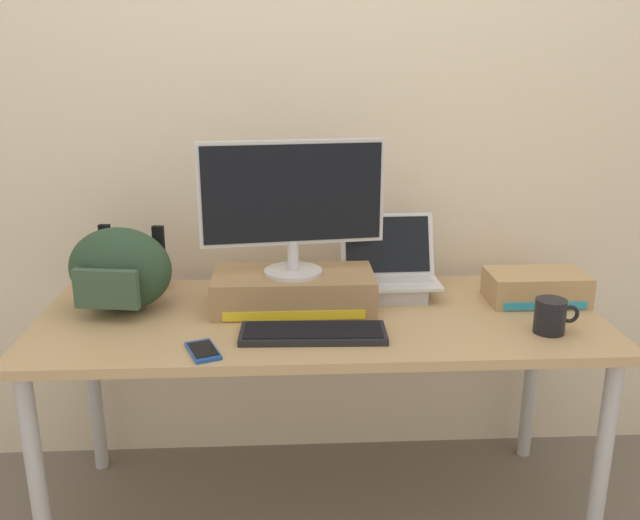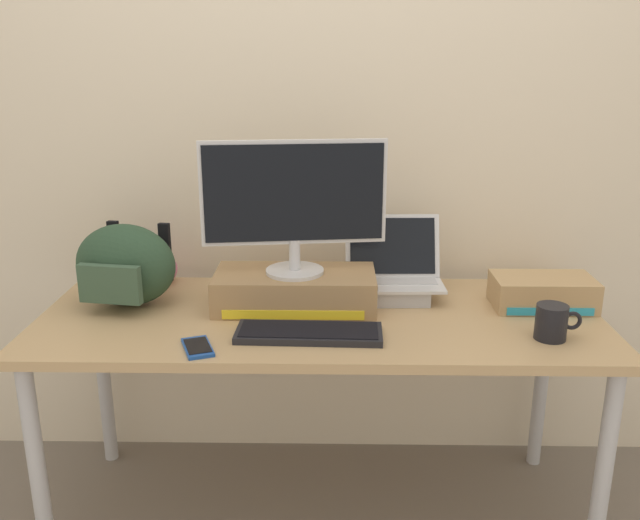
% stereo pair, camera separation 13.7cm
% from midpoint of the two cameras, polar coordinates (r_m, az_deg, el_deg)
% --- Properties ---
extents(ground_plane, '(20.00, 20.00, 0.00)m').
position_cam_midpoint_polar(ground_plane, '(2.50, -1.68, -20.37)').
color(ground_plane, '#70665B').
extents(back_wall, '(7.00, 0.10, 2.60)m').
position_cam_midpoint_polar(back_wall, '(2.45, -2.21, 11.97)').
color(back_wall, beige).
rests_on(back_wall, ground).
extents(desk, '(1.77, 0.72, 0.73)m').
position_cam_midpoint_polar(desk, '(2.16, -1.83, -6.41)').
color(desk, tan).
rests_on(desk, ground).
extents(toner_box_yellow, '(0.52, 0.26, 0.12)m').
position_cam_midpoint_polar(toner_box_yellow, '(2.18, -4.07, -2.60)').
color(toner_box_yellow, '#9E7A51').
rests_on(toner_box_yellow, desk).
extents(desktop_monitor, '(0.58, 0.19, 0.43)m').
position_cam_midpoint_polar(desktop_monitor, '(2.10, -4.23, 4.90)').
color(desktop_monitor, silver).
rests_on(desktop_monitor, toner_box_yellow).
extents(open_laptop, '(0.33, 0.23, 0.26)m').
position_cam_midpoint_polar(open_laptop, '(2.29, 4.20, -1.70)').
color(open_laptop, '#ADADB2').
rests_on(open_laptop, desk).
extents(external_keyboard, '(0.43, 0.16, 0.02)m').
position_cam_midpoint_polar(external_keyboard, '(1.97, -2.61, -6.23)').
color(external_keyboard, black).
rests_on(external_keyboard, desk).
extents(messenger_backpack, '(0.36, 0.28, 0.27)m').
position_cam_midpoint_polar(messenger_backpack, '(2.24, -18.30, -0.79)').
color(messenger_backpack, '#28422D').
rests_on(messenger_backpack, desk).
extents(coffee_mug, '(0.13, 0.09, 0.10)m').
position_cam_midpoint_polar(coffee_mug, '(2.07, 17.21, -4.59)').
color(coffee_mug, black).
rests_on(coffee_mug, desk).
extents(cell_phone, '(0.12, 0.15, 0.01)m').
position_cam_midpoint_polar(cell_phone, '(1.91, -11.95, -7.57)').
color(cell_phone, '#19479E').
rests_on(cell_phone, desk).
extents(plush_toy, '(0.10, 0.10, 0.10)m').
position_cam_midpoint_polar(plush_toy, '(2.45, -15.43, -1.04)').
color(plush_toy, '#CC7099').
rests_on(plush_toy, desk).
extents(toner_box_cyan, '(0.32, 0.18, 0.10)m').
position_cam_midpoint_polar(toner_box_cyan, '(2.32, 16.26, -2.24)').
color(toner_box_cyan, tan).
rests_on(toner_box_cyan, desk).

